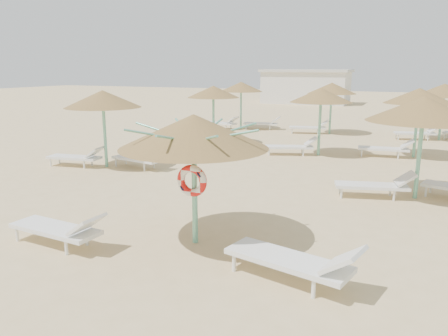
% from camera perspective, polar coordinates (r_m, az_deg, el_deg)
% --- Properties ---
extents(ground, '(120.00, 120.00, 0.00)m').
position_cam_1_polar(ground, '(9.39, -4.69, -8.52)').
color(ground, '#D6B782').
rests_on(ground, ground).
extents(main_palapa, '(2.88, 2.88, 2.58)m').
position_cam_1_polar(main_palapa, '(8.34, -3.98, 4.71)').
color(main_palapa, '#6BBA9C').
rests_on(main_palapa, ground).
extents(lounger_main_a, '(2.14, 0.78, 0.76)m').
position_cam_1_polar(lounger_main_a, '(9.19, -20.61, -7.40)').
color(lounger_main_a, white).
rests_on(lounger_main_a, ground).
extents(lounger_main_b, '(2.35, 1.17, 0.82)m').
position_cam_1_polar(lounger_main_b, '(7.31, 9.38, -11.81)').
color(lounger_main_b, white).
rests_on(lounger_main_b, ground).
extents(palapa_field, '(20.65, 13.93, 2.72)m').
position_cam_1_polar(palapa_field, '(17.73, 18.21, 8.65)').
color(palapa_field, '#6BBA9C').
rests_on(palapa_field, ground).
extents(service_hut, '(8.40, 4.40, 3.25)m').
position_cam_1_polar(service_hut, '(43.89, 10.65, 10.44)').
color(service_hut, silver).
rests_on(service_hut, ground).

